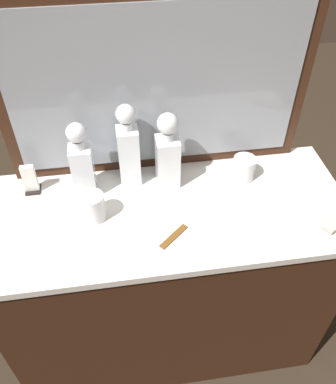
{
  "coord_description": "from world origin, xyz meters",
  "views": [
    {
      "loc": [
        -0.14,
        -0.92,
        1.81
      ],
      "look_at": [
        0.0,
        0.0,
        0.92
      ],
      "focal_mm": 37.59,
      "sensor_mm": 36.0,
      "label": 1
    }
  ],
  "objects_px": {
    "crystal_decanter_rear": "(168,157)",
    "tortoiseshell_comb": "(173,237)",
    "crystal_tumbler_rear": "(244,169)",
    "crystal_tumbler_far_right": "(93,208)",
    "napkin_holder": "(30,181)",
    "crystal_decanter_left": "(129,153)",
    "crystal_decanter_front": "(82,166)"
  },
  "relations": [
    {
      "from": "crystal_decanter_front",
      "to": "crystal_tumbler_rear",
      "type": "distance_m",
      "value": 0.56
    },
    {
      "from": "crystal_tumbler_far_right",
      "to": "crystal_tumbler_rear",
      "type": "height_order",
      "value": "crystal_tumbler_far_right"
    },
    {
      "from": "crystal_decanter_rear",
      "to": "crystal_decanter_left",
      "type": "bearing_deg",
      "value": 166.26
    },
    {
      "from": "crystal_decanter_rear",
      "to": "crystal_tumbler_rear",
      "type": "relative_size",
      "value": 3.34
    },
    {
      "from": "crystal_decanter_left",
      "to": "tortoiseshell_comb",
      "type": "distance_m",
      "value": 0.33
    },
    {
      "from": "crystal_tumbler_rear",
      "to": "crystal_tumbler_far_right",
      "type": "bearing_deg",
      "value": -167.08
    },
    {
      "from": "tortoiseshell_comb",
      "to": "crystal_decanter_rear",
      "type": "bearing_deg",
      "value": 85.19
    },
    {
      "from": "crystal_tumbler_far_right",
      "to": "napkin_holder",
      "type": "bearing_deg",
      "value": 142.46
    },
    {
      "from": "crystal_tumbler_rear",
      "to": "tortoiseshell_comb",
      "type": "bearing_deg",
      "value": -140.48
    },
    {
      "from": "crystal_tumbler_far_right",
      "to": "napkin_holder",
      "type": "relative_size",
      "value": 0.88
    },
    {
      "from": "crystal_decanter_front",
      "to": "tortoiseshell_comb",
      "type": "bearing_deg",
      "value": -43.45
    },
    {
      "from": "crystal_tumbler_rear",
      "to": "tortoiseshell_comb",
      "type": "height_order",
      "value": "crystal_tumbler_rear"
    },
    {
      "from": "crystal_tumbler_rear",
      "to": "tortoiseshell_comb",
      "type": "xyz_separation_m",
      "value": [
        -0.29,
        -0.24,
        -0.04
      ]
    },
    {
      "from": "crystal_tumbler_far_right",
      "to": "crystal_tumbler_rear",
      "type": "distance_m",
      "value": 0.55
    },
    {
      "from": "tortoiseshell_comb",
      "to": "crystal_decanter_left",
      "type": "bearing_deg",
      "value": 110.44
    },
    {
      "from": "crystal_decanter_rear",
      "to": "crystal_tumbler_far_right",
      "type": "xyz_separation_m",
      "value": [
        -0.26,
        -0.14,
        -0.07
      ]
    },
    {
      "from": "crystal_decanter_left",
      "to": "napkin_holder",
      "type": "distance_m",
      "value": 0.35
    },
    {
      "from": "crystal_decanter_front",
      "to": "crystal_decanter_rear",
      "type": "relative_size",
      "value": 0.99
    },
    {
      "from": "crystal_decanter_rear",
      "to": "tortoiseshell_comb",
      "type": "xyz_separation_m",
      "value": [
        -0.02,
        -0.26,
        -0.11
      ]
    },
    {
      "from": "tortoiseshell_comb",
      "to": "napkin_holder",
      "type": "distance_m",
      "value": 0.53
    },
    {
      "from": "crystal_tumbler_far_right",
      "to": "tortoiseshell_comb",
      "type": "bearing_deg",
      "value": -26.55
    },
    {
      "from": "crystal_decanter_left",
      "to": "napkin_holder",
      "type": "height_order",
      "value": "crystal_decanter_left"
    },
    {
      "from": "tortoiseshell_comb",
      "to": "crystal_tumbler_far_right",
      "type": "bearing_deg",
      "value": 153.45
    },
    {
      "from": "crystal_decanter_left",
      "to": "crystal_tumbler_far_right",
      "type": "relative_size",
      "value": 3.17
    },
    {
      "from": "crystal_tumbler_far_right",
      "to": "tortoiseshell_comb",
      "type": "height_order",
      "value": "crystal_tumbler_far_right"
    },
    {
      "from": "crystal_decanter_left",
      "to": "crystal_tumbler_far_right",
      "type": "bearing_deg",
      "value": -128.24
    },
    {
      "from": "crystal_decanter_rear",
      "to": "napkin_holder",
      "type": "height_order",
      "value": "crystal_decanter_rear"
    },
    {
      "from": "crystal_decanter_left",
      "to": "crystal_decanter_rear",
      "type": "xyz_separation_m",
      "value": [
        0.13,
        -0.03,
        -0.01
      ]
    },
    {
      "from": "crystal_decanter_left",
      "to": "crystal_tumbler_far_right",
      "type": "xyz_separation_m",
      "value": [
        -0.13,
        -0.17,
        -0.08
      ]
    },
    {
      "from": "crystal_tumbler_rear",
      "to": "napkin_holder",
      "type": "height_order",
      "value": "napkin_holder"
    },
    {
      "from": "crystal_tumbler_far_right",
      "to": "napkin_holder",
      "type": "distance_m",
      "value": 0.27
    },
    {
      "from": "crystal_tumbler_far_right",
      "to": "napkin_holder",
      "type": "height_order",
      "value": "napkin_holder"
    }
  ]
}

